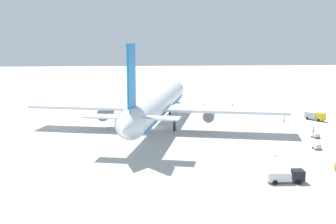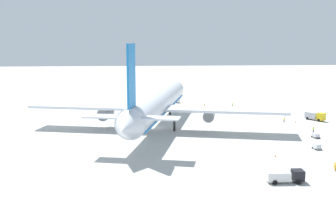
{
  "view_description": "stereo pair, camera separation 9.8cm",
  "coord_description": "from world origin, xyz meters",
  "px_view_note": "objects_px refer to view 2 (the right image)",
  "views": [
    {
      "loc": [
        -124.63,
        6.63,
        26.6
      ],
      "look_at": [
        1.97,
        -3.26,
        4.57
      ],
      "focal_mm": 44.99,
      "sensor_mm": 36.0,
      "label": 1
    },
    {
      "loc": [
        -124.64,
        6.54,
        26.6
      ],
      "look_at": [
        1.97,
        -3.26,
        4.57
      ],
      "focal_mm": 44.99,
      "sensor_mm": 36.0,
      "label": 2
    }
  ],
  "objects_px": {
    "service_truck_1": "(174,100)",
    "service_truck_0": "(315,116)",
    "ground_worker_0": "(313,130)",
    "traffic_cone_1": "(61,106)",
    "airliner": "(157,104)",
    "ground_worker_3": "(204,105)",
    "baggage_cart_1": "(317,146)",
    "traffic_cone_3": "(216,105)",
    "ground_worker_4": "(232,105)",
    "service_truck_2": "(285,176)",
    "ground_worker_2": "(284,113)",
    "baggage_cart_2": "(316,135)",
    "traffic_cone_2": "(275,156)",
    "ground_worker_1": "(284,119)",
    "traffic_cone_0": "(295,122)"
  },
  "relations": [
    {
      "from": "service_truck_0",
      "to": "airliner",
      "type": "bearing_deg",
      "value": 100.17
    },
    {
      "from": "service_truck_2",
      "to": "ground_worker_2",
      "type": "distance_m",
      "value": 72.73
    },
    {
      "from": "ground_worker_4",
      "to": "baggage_cart_1",
      "type": "bearing_deg",
      "value": -174.96
    },
    {
      "from": "service_truck_2",
      "to": "baggage_cart_1",
      "type": "relative_size",
      "value": 2.33
    },
    {
      "from": "airliner",
      "to": "baggage_cart_1",
      "type": "relative_size",
      "value": 26.48
    },
    {
      "from": "ground_worker_3",
      "to": "service_truck_0",
      "type": "bearing_deg",
      "value": -132.36
    },
    {
      "from": "ground_worker_2",
      "to": "traffic_cone_2",
      "type": "bearing_deg",
      "value": 158.3
    },
    {
      "from": "airliner",
      "to": "service_truck_1",
      "type": "height_order",
      "value": "airliner"
    },
    {
      "from": "ground_worker_3",
      "to": "baggage_cart_2",
      "type": "bearing_deg",
      "value": -157.93
    },
    {
      "from": "service_truck_2",
      "to": "ground_worker_1",
      "type": "distance_m",
      "value": 60.38
    },
    {
      "from": "traffic_cone_3",
      "to": "airliner",
      "type": "bearing_deg",
      "value": 148.1
    },
    {
      "from": "service_truck_1",
      "to": "traffic_cone_2",
      "type": "height_order",
      "value": "service_truck_1"
    },
    {
      "from": "traffic_cone_3",
      "to": "service_truck_1",
      "type": "bearing_deg",
      "value": 55.4
    },
    {
      "from": "baggage_cart_1",
      "to": "ground_worker_3",
      "type": "xyz_separation_m",
      "value": [
        65.74,
        17.04,
        0.03
      ]
    },
    {
      "from": "ground_worker_4",
      "to": "traffic_cone_3",
      "type": "bearing_deg",
      "value": 67.21
    },
    {
      "from": "airliner",
      "to": "ground_worker_4",
      "type": "relative_size",
      "value": 47.03
    },
    {
      "from": "service_truck_1",
      "to": "baggage_cart_2",
      "type": "distance_m",
      "value": 75.28
    },
    {
      "from": "ground_worker_3",
      "to": "ground_worker_2",
      "type": "bearing_deg",
      "value": -128.81
    },
    {
      "from": "baggage_cart_1",
      "to": "ground_worker_3",
      "type": "relative_size",
      "value": 1.84
    },
    {
      "from": "service_truck_2",
      "to": "ground_worker_3",
      "type": "xyz_separation_m",
      "value": [
        88.74,
        0.8,
        -0.5
      ]
    },
    {
      "from": "service_truck_2",
      "to": "baggage_cart_1",
      "type": "bearing_deg",
      "value": -35.23
    },
    {
      "from": "airliner",
      "to": "ground_worker_3",
      "type": "height_order",
      "value": "airliner"
    },
    {
      "from": "airliner",
      "to": "service_truck_0",
      "type": "relative_size",
      "value": 11.4
    },
    {
      "from": "service_truck_2",
      "to": "service_truck_1",
      "type": "bearing_deg",
      "value": 6.53
    },
    {
      "from": "service_truck_0",
      "to": "ground_worker_3",
      "type": "bearing_deg",
      "value": 47.64
    },
    {
      "from": "traffic_cone_1",
      "to": "traffic_cone_3",
      "type": "bearing_deg",
      "value": -92.8
    },
    {
      "from": "service_truck_2",
      "to": "ground_worker_2",
      "type": "bearing_deg",
      "value": -19.52
    },
    {
      "from": "ground_worker_0",
      "to": "traffic_cone_1",
      "type": "bearing_deg",
      "value": 56.72
    },
    {
      "from": "ground_worker_2",
      "to": "traffic_cone_3",
      "type": "distance_m",
      "value": 30.38
    },
    {
      "from": "ground_worker_0",
      "to": "traffic_cone_1",
      "type": "distance_m",
      "value": 96.68
    },
    {
      "from": "airliner",
      "to": "ground_worker_3",
      "type": "xyz_separation_m",
      "value": [
        39.0,
        -20.83,
        -6.79
      ]
    },
    {
      "from": "service_truck_1",
      "to": "ground_worker_2",
      "type": "xyz_separation_m",
      "value": [
        -33.92,
        -36.04,
        -0.46
      ]
    },
    {
      "from": "service_truck_1",
      "to": "traffic_cone_0",
      "type": "relative_size",
      "value": 10.07
    },
    {
      "from": "baggage_cart_2",
      "to": "ground_worker_1",
      "type": "xyz_separation_m",
      "value": [
        22.19,
        0.95,
        0.19
      ]
    },
    {
      "from": "airliner",
      "to": "ground_worker_3",
      "type": "bearing_deg",
      "value": -28.11
    },
    {
      "from": "service_truck_0",
      "to": "ground_worker_3",
      "type": "relative_size",
      "value": 4.28
    },
    {
      "from": "baggage_cart_2",
      "to": "ground_worker_0",
      "type": "relative_size",
      "value": 1.83
    },
    {
      "from": "ground_worker_1",
      "to": "traffic_cone_1",
      "type": "xyz_separation_m",
      "value": [
        37.51,
        77.73,
        -0.62
      ]
    },
    {
      "from": "ground_worker_0",
      "to": "service_truck_0",
      "type": "bearing_deg",
      "value": -24.8
    },
    {
      "from": "service_truck_1",
      "to": "service_truck_0",
      "type": "bearing_deg",
      "value": -134.96
    },
    {
      "from": "traffic_cone_1",
      "to": "baggage_cart_1",
      "type": "bearing_deg",
      "value": -134.06
    },
    {
      "from": "baggage_cart_1",
      "to": "traffic_cone_1",
      "type": "relative_size",
      "value": 5.43
    },
    {
      "from": "baggage_cart_2",
      "to": "traffic_cone_1",
      "type": "height_order",
      "value": "baggage_cart_2"
    },
    {
      "from": "baggage_cart_2",
      "to": "service_truck_2",
      "type": "bearing_deg",
      "value": 148.73
    },
    {
      "from": "service_truck_2",
      "to": "traffic_cone_0",
      "type": "xyz_separation_m",
      "value": [
        55.81,
        -23.51,
        -1.04
      ]
    },
    {
      "from": "airliner",
      "to": "traffic_cone_2",
      "type": "bearing_deg",
      "value": -141.93
    },
    {
      "from": "ground_worker_3",
      "to": "traffic_cone_3",
      "type": "height_order",
      "value": "ground_worker_3"
    },
    {
      "from": "baggage_cart_1",
      "to": "traffic_cone_3",
      "type": "bearing_deg",
      "value": 9.9
    },
    {
      "from": "service_truck_2",
      "to": "traffic_cone_1",
      "type": "height_order",
      "value": "service_truck_2"
    },
    {
      "from": "ground_worker_3",
      "to": "ground_worker_4",
      "type": "height_order",
      "value": "ground_worker_4"
    }
  ]
}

